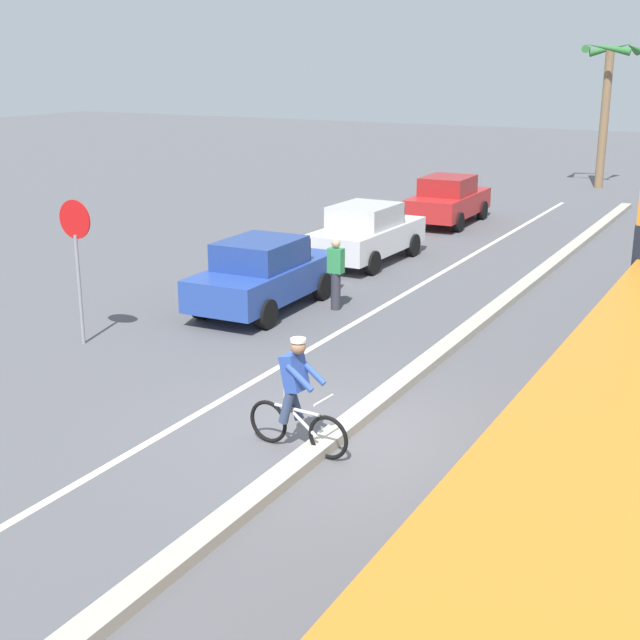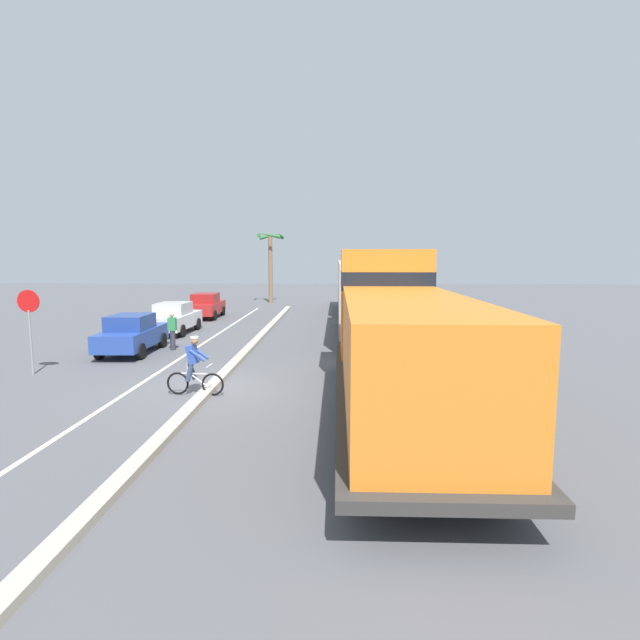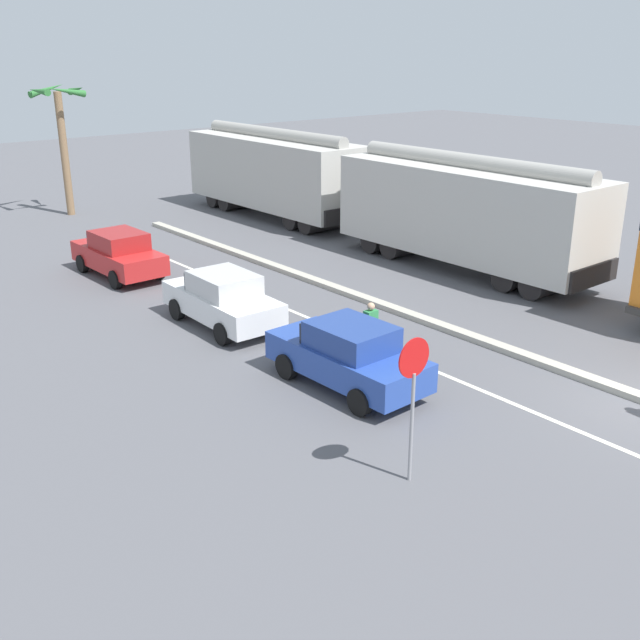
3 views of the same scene
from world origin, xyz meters
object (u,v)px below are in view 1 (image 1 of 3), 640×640
at_px(cyclist, 296,398).
at_px(palm_tree_near, 607,85).
at_px(stop_sign, 76,244).
at_px(parked_car_white, 367,233).
at_px(parked_car_blue, 263,274).
at_px(pedestrian_by_cars, 336,273).
at_px(parked_car_red, 448,200).

relative_size(cyclist, palm_tree_near, 0.28).
xyz_separation_m(stop_sign, palm_tree_near, (4.53, 27.04, 2.31)).
distance_m(parked_car_white, stop_sign, 9.53).
relative_size(parked_car_blue, pedestrian_by_cars, 2.62).
relative_size(parked_car_white, palm_tree_near, 0.69).
height_order(parked_car_white, parked_car_red, same).
distance_m(cyclist, pedestrian_by_cars, 7.52).
bearing_deg(palm_tree_near, pedestrian_by_cars, -93.14).
xyz_separation_m(parked_car_blue, stop_sign, (-1.86, -3.83, 1.21)).
relative_size(parked_car_white, stop_sign, 1.47).
relative_size(parked_car_blue, stop_sign, 1.47).
height_order(parked_car_white, pedestrian_by_cars, same).
xyz_separation_m(parked_car_red, pedestrian_by_cars, (1.53, -11.32, 0.03)).
bearing_deg(palm_tree_near, stop_sign, -99.51).
xyz_separation_m(parked_car_white, palm_tree_near, (2.69, 17.77, 3.51)).
bearing_deg(cyclist, parked_car_red, 103.74).
distance_m(parked_car_red, cyclist, 18.79).
height_order(parked_car_white, stop_sign, stop_sign).
distance_m(parked_car_white, palm_tree_near, 18.31).
bearing_deg(pedestrian_by_cars, cyclist, -67.08).
relative_size(parked_car_red, palm_tree_near, 0.69).
bearing_deg(pedestrian_by_cars, palm_tree_near, 86.86).
xyz_separation_m(parked_car_white, cyclist, (4.39, -11.62, 0.00)).
bearing_deg(parked_car_white, cyclist, -69.32).
relative_size(parked_car_white, cyclist, 2.47).
bearing_deg(parked_car_red, palm_tree_near, 76.07).
height_order(parked_car_red, stop_sign, stop_sign).
distance_m(parked_car_blue, pedestrian_by_cars, 1.62).
distance_m(palm_tree_near, pedestrian_by_cars, 22.76).
bearing_deg(pedestrian_by_cars, stop_sign, -125.79).
bearing_deg(parked_car_red, parked_car_blue, -89.57).
bearing_deg(parked_car_white, pedestrian_by_cars, -72.76).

